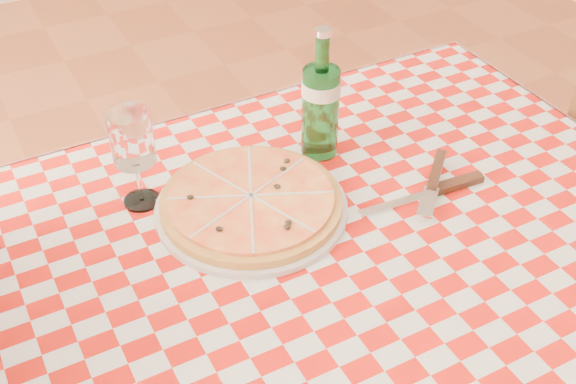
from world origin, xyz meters
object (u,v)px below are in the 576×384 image
dining_table (314,277)px  wine_glass (135,159)px  water_bottle (321,94)px  pizza_plate (251,201)px

dining_table → wine_glass: bearing=135.5°
water_bottle → wine_glass: (-0.36, 0.02, -0.04)m
dining_table → water_bottle: size_ratio=4.60×
wine_glass → pizza_plate: bearing=-35.7°
pizza_plate → wine_glass: wine_glass is taller
pizza_plate → water_bottle: 0.24m
pizza_plate → wine_glass: size_ratio=1.81×
pizza_plate → wine_glass: bearing=144.3°
wine_glass → dining_table: bearing=-44.5°
dining_table → pizza_plate: pizza_plate is taller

